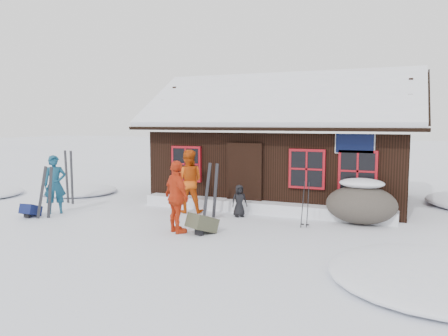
% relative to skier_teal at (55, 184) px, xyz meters
% --- Properties ---
extents(ground, '(120.00, 120.00, 0.00)m').
position_rel_skier_teal_xyz_m(ground, '(4.07, 0.19, -0.86)').
color(ground, white).
rests_on(ground, ground).
extents(mountain_hut, '(8.90, 6.09, 4.42)m').
position_rel_skier_teal_xyz_m(mountain_hut, '(5.58, 5.17, 0.72)').
color(mountain_hut, black).
rests_on(mountain_hut, ground).
extents(snow_drift, '(7.60, 0.60, 0.35)m').
position_rel_skier_teal_xyz_m(snow_drift, '(5.57, 2.44, -0.69)').
color(snow_drift, white).
rests_on(snow_drift, ground).
extents(snow_mounds, '(20.60, 13.20, 0.48)m').
position_rel_skier_teal_xyz_m(snow_mounds, '(5.73, 2.05, -0.86)').
color(snow_mounds, white).
rests_on(snow_mounds, ground).
extents(skier_teal, '(0.73, 0.74, 1.72)m').
position_rel_skier_teal_xyz_m(skier_teal, '(0.00, 0.00, 0.00)').
color(skier_teal, navy).
rests_on(skier_teal, ground).
extents(skier_orange_left, '(1.10, 0.97, 1.88)m').
position_rel_skier_teal_xyz_m(skier_orange_left, '(3.54, 1.66, 0.08)').
color(skier_orange_left, '#CE4D0E').
rests_on(skier_orange_left, ground).
extents(skier_orange_right, '(1.10, 0.93, 1.77)m').
position_rel_skier_teal_xyz_m(skier_orange_right, '(4.43, -0.61, 0.02)').
color(skier_orange_right, red).
rests_on(skier_orange_right, ground).
extents(skier_crouched, '(0.53, 0.51, 0.92)m').
position_rel_skier_teal_xyz_m(skier_crouched, '(5.16, 1.69, -0.40)').
color(skier_crouched, black).
rests_on(skier_crouched, ground).
extents(boulder, '(1.84, 1.38, 1.08)m').
position_rel_skier_teal_xyz_m(boulder, '(8.44, 2.15, -0.31)').
color(boulder, '#524A41').
rests_on(boulder, ground).
extents(ski_pair_left, '(0.57, 0.21, 1.52)m').
position_rel_skier_teal_xyz_m(ski_pair_left, '(0.27, -0.63, -0.15)').
color(ski_pair_left, black).
rests_on(ski_pair_left, ground).
extents(ski_pair_mid, '(0.43, 0.15, 1.81)m').
position_rel_skier_teal_xyz_m(ski_pair_mid, '(-0.75, 1.40, -0.01)').
color(ski_pair_mid, black).
rests_on(ski_pair_mid, ground).
extents(ski_pair_right, '(0.52, 0.12, 1.60)m').
position_rel_skier_teal_xyz_m(ski_pair_right, '(4.47, 1.29, -0.11)').
color(ski_pair_right, black).
rests_on(ski_pair_right, ground).
extents(ski_poles, '(0.22, 0.11, 1.23)m').
position_rel_skier_teal_xyz_m(ski_poles, '(7.18, 1.13, -0.29)').
color(ski_poles, black).
rests_on(ski_poles, ground).
extents(backpack_blue, '(0.45, 0.56, 0.28)m').
position_rel_skier_teal_xyz_m(backpack_blue, '(-0.26, -0.69, -0.72)').
color(backpack_blue, '#101847').
rests_on(backpack_blue, ground).
extents(backpack_olive, '(0.72, 0.79, 0.35)m').
position_rel_skier_teal_xyz_m(backpack_olive, '(5.02, -0.43, -0.69)').
color(backpack_olive, '#41422F').
rests_on(backpack_olive, ground).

